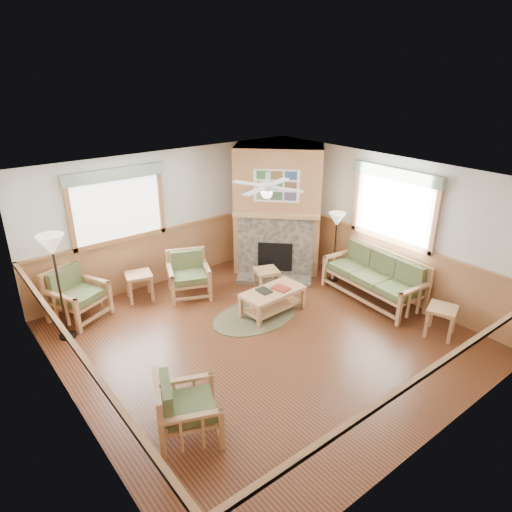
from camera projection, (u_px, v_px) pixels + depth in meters
floor at (263, 338)px, 7.62m from camera, size 6.00×6.00×0.01m
ceiling at (264, 179)px, 6.57m from camera, size 6.00×6.00×0.01m
wall_back at (171, 217)px, 9.27m from camera, size 6.00×0.02×2.70m
wall_front at (438, 353)px, 4.92m from camera, size 6.00×0.02×2.70m
wall_left at (67, 328)px, 5.39m from camera, size 0.02×6.00×2.70m
wall_right at (384, 225)px, 8.80m from camera, size 0.02×6.00×2.70m
wainscot at (263, 309)px, 7.41m from camera, size 6.00×6.00×1.10m
fireplace at (278, 209)px, 9.74m from camera, size 3.11×3.11×2.70m
window_back at (112, 166)px, 8.15m from camera, size 1.90×0.16×1.50m
window_right at (399, 166)px, 8.17m from camera, size 0.16×1.90×1.50m
ceiling_fan at (267, 175)px, 6.97m from camera, size 1.59×1.59×0.36m
sofa at (373, 277)px, 8.72m from camera, size 2.04×0.96×0.91m
armchair_back_left at (77, 295)px, 8.05m from camera, size 1.09×1.09×0.92m
armchair_back_right at (189, 275)px, 8.86m from camera, size 1.00×1.00×0.86m
armchair_left at (188, 407)px, 5.49m from camera, size 0.98×0.98×0.84m
coffee_table at (273, 302)px, 8.29m from camera, size 1.19×0.63×0.47m
end_table_chairs at (140, 286)px, 8.79m from camera, size 0.58×0.57×0.54m
end_table_sofa at (441, 321)px, 7.61m from camera, size 0.60×0.58×0.52m
footstool at (267, 278)px, 9.28m from camera, size 0.57×0.57×0.39m
braided_rug at (255, 316)px, 8.26m from camera, size 2.13×2.13×0.01m
floor_lamp_left at (59, 288)px, 7.31m from camera, size 0.54×0.54×1.83m
floor_lamp_right at (335, 247)px, 9.36m from camera, size 0.39×0.39×1.49m
book_red at (281, 288)px, 8.24m from camera, size 0.28×0.34×0.03m
book_dark at (264, 290)px, 8.16m from camera, size 0.20×0.27×0.03m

